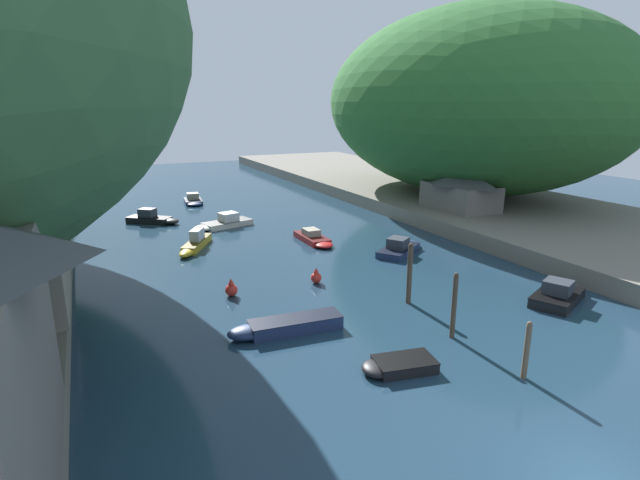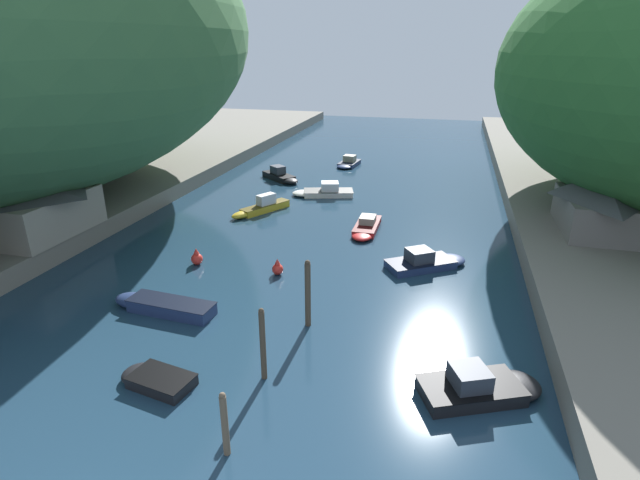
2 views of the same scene
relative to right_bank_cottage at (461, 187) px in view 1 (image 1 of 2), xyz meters
name	(u,v)px [view 1 (image 1 of 2)]	position (x,y,z in m)	size (l,w,h in m)	color
water_surface	(271,246)	(-20.01, -0.20, -3.60)	(130.00, 130.00, 0.00)	#1E384C
right_bank	(504,211)	(5.90, -0.20, -2.91)	(22.00, 120.00, 1.38)	slate
hillside_right	(469,102)	(7.00, 7.72, 8.11)	(28.80, 40.32, 20.65)	#2D662D
right_bank_cottage	(461,187)	(0.00, 0.00, 0.00)	(4.91, 7.72, 4.27)	slate
boat_navy_launch	(195,244)	(-25.87, 1.73, -3.15)	(3.93, 5.80, 1.50)	gold
boat_mid_channel	(314,239)	(-16.15, -0.58, -3.27)	(1.74, 5.41, 1.03)	red
boat_yellow_tender	(401,247)	(-11.12, -6.21, -3.20)	(5.65, 4.70, 1.32)	navy
boat_near_quay	(282,327)	(-25.01, -15.84, -3.24)	(6.15, 1.90, 0.72)	navy
boat_moored_right	(560,293)	(-8.16, -18.80, -3.16)	(5.56, 4.04, 1.41)	black
boat_far_right_bank	(193,201)	(-22.03, 21.14, -3.24)	(2.39, 4.61, 1.20)	navy
boat_small_dinghy	(396,366)	(-21.80, -21.58, -3.34)	(3.57, 2.15, 0.53)	black
boat_cabin_cruiser	(222,223)	(-21.89, 8.19, -3.21)	(6.21, 3.54, 1.32)	silver
boat_open_rowboat	(154,219)	(-27.67, 12.72, -3.16)	(5.20, 4.64, 1.45)	black
mooring_post_nearest	(527,350)	(-17.11, -24.44, -2.26)	(0.25, 0.25, 2.67)	brown
mooring_post_second	(454,305)	(-17.35, -20.00, -1.85)	(0.26, 0.26, 3.48)	#4C3D2D
mooring_post_middle	(410,273)	(-16.70, -15.24, -1.73)	(0.31, 0.31, 3.71)	#4C3D2D
channel_buoy_near	(231,289)	(-25.98, -9.68, -3.15)	(0.77, 0.77, 1.16)	red
channel_buoy_far	(316,277)	(-20.26, -9.81, -3.18)	(0.72, 0.72, 1.08)	red
person_on_quay	(18,286)	(-37.15, -9.39, -1.24)	(0.29, 0.42, 1.69)	#282D3D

